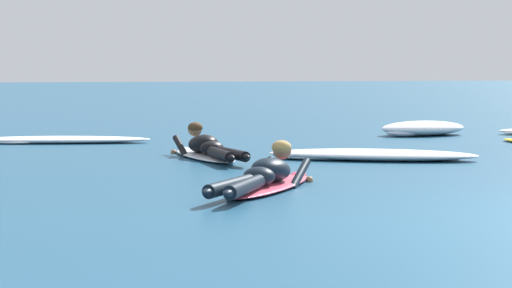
% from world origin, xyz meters
% --- Properties ---
extents(ground_plane, '(120.00, 120.00, 0.00)m').
position_xyz_m(ground_plane, '(0.00, 10.00, 0.00)').
color(ground_plane, navy).
extents(surfer_near, '(1.70, 2.37, 0.54)m').
position_xyz_m(surfer_near, '(-2.50, 2.61, 0.14)').
color(surfer_near, '#E54C66').
rests_on(surfer_near, ground).
extents(surfer_far, '(0.88, 2.59, 0.54)m').
position_xyz_m(surfer_far, '(-2.62, 5.99, 0.14)').
color(surfer_far, silver).
rests_on(surfer_far, ground).
extents(whitewater_mid_left, '(1.90, 1.31, 0.27)m').
position_xyz_m(whitewater_mid_left, '(2.04, 9.53, 0.13)').
color(whitewater_mid_left, white).
rests_on(whitewater_mid_left, ground).
extents(whitewater_mid_right, '(3.00, 1.76, 0.15)m').
position_xyz_m(whitewater_mid_right, '(-0.37, 5.37, 0.07)').
color(whitewater_mid_right, white).
rests_on(whitewater_mid_right, ground).
extents(whitewater_far_band, '(3.19, 1.03, 0.12)m').
position_xyz_m(whitewater_far_band, '(-4.71, 9.10, 0.06)').
color(whitewater_far_band, white).
rests_on(whitewater_far_band, ground).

